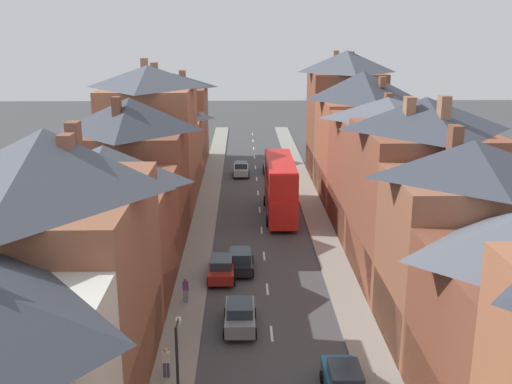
{
  "coord_description": "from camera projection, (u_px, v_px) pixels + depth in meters",
  "views": [
    {
      "loc": [
        -1.58,
        -12.67,
        16.85
      ],
      "look_at": [
        -0.35,
        41.96,
        1.77
      ],
      "focal_mm": 42.0,
      "sensor_mm": 36.0,
      "label": 1
    }
  ],
  "objects": [
    {
      "name": "car_near_blue",
      "position": [
        344.0,
        382.0,
        27.93
      ],
      "size": [
        1.9,
        4.0,
        1.67
      ],
      "color": "#236093",
      "rests_on": "ground"
    },
    {
      "name": "car_parked_left_a",
      "position": [
        240.0,
        315.0,
        34.45
      ],
      "size": [
        1.9,
        3.96,
        1.69
      ],
      "color": "gray",
      "rests_on": "ground"
    },
    {
      "name": "centre_line_dashes",
      "position": [
        262.0,
        230.0,
        51.42
      ],
      "size": [
        0.14,
        97.8,
        0.01
      ],
      "color": "silver",
      "rests_on": "ground"
    },
    {
      "name": "pedestrian_mid_left",
      "position": [
        186.0,
        289.0,
        37.42
      ],
      "size": [
        0.36,
        0.22,
        1.61
      ],
      "color": "gray",
      "rests_on": "pavement_left"
    },
    {
      "name": "terrace_row_right",
      "position": [
        420.0,
        194.0,
        39.62
      ],
      "size": [
        8.0,
        71.2,
        14.36
      ],
      "color": "brown",
      "rests_on": "ground"
    },
    {
      "name": "street_lamp",
      "position": [
        178.0,
        376.0,
        24.16
      ],
      "size": [
        0.2,
        1.12,
        5.5
      ],
      "color": "black",
      "rests_on": "ground"
    },
    {
      "name": "car_mid_black",
      "position": [
        240.0,
        260.0,
        42.68
      ],
      "size": [
        1.9,
        4.03,
        1.59
      ],
      "color": "black",
      "rests_on": "ground"
    },
    {
      "name": "pavement_right",
      "position": [
        318.0,
        222.0,
        53.44
      ],
      "size": [
        2.2,
        104.0,
        0.14
      ],
      "primitive_type": "cube",
      "color": "gray",
      "rests_on": "ground"
    },
    {
      "name": "car_near_silver",
      "position": [
        222.0,
        268.0,
        41.33
      ],
      "size": [
        1.9,
        4.14,
        1.61
      ],
      "color": "maroon",
      "rests_on": "ground"
    },
    {
      "name": "pedestrian_near_right",
      "position": [
        166.0,
        361.0,
        29.36
      ],
      "size": [
        0.36,
        0.22,
        1.61
      ],
      "color": "#3D4256",
      "rests_on": "pavement_left"
    },
    {
      "name": "car_mid_white",
      "position": [
        271.0,
        166.0,
        71.72
      ],
      "size": [
        1.9,
        4.01,
        1.6
      ],
      "color": "#236093",
      "rests_on": "ground"
    },
    {
      "name": "terrace_row_left",
      "position": [
        119.0,
        193.0,
        41.52
      ],
      "size": [
        8.0,
        79.36,
        14.0
      ],
      "color": "silver",
      "rests_on": "ground"
    },
    {
      "name": "car_parked_left_b",
      "position": [
        241.0,
        169.0,
        69.96
      ],
      "size": [
        1.9,
        3.91,
        1.66
      ],
      "color": "#B7BABF",
      "rests_on": "ground"
    },
    {
      "name": "pavement_left",
      "position": [
        204.0,
        223.0,
        53.22
      ],
      "size": [
        2.2,
        104.0,
        0.14
      ],
      "primitive_type": "cube",
      "color": "gray",
      "rests_on": "ground"
    },
    {
      "name": "double_decker_bus_lead",
      "position": [
        280.0,
        187.0,
        54.56
      ],
      "size": [
        2.74,
        10.8,
        5.3
      ],
      "color": "red",
      "rests_on": "ground"
    }
  ]
}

